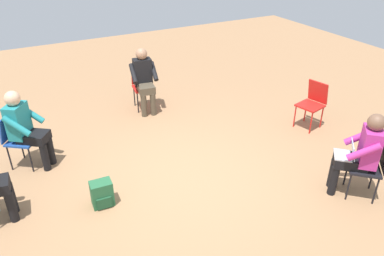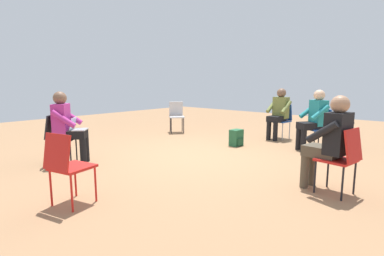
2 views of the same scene
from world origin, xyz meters
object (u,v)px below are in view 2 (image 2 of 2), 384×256
object	(u,v)px
chair_east	(67,164)
chair_southeast	(58,135)
chair_west	(282,119)
backpack_near_laptop_user	(236,139)
person_with_laptop	(67,124)
person_in_teal	(314,117)
chair_north	(342,156)
chair_northwest	(320,126)
person_in_black	(330,139)
person_in_olive	(279,111)
chair_southwest	(176,114)

from	to	relation	value
chair_east	chair_southeast	world-z (taller)	same
chair_west	backpack_near_laptop_user	bearing A→B (deg)	81.89
chair_east	person_with_laptop	world-z (taller)	person_with_laptop
chair_southeast	person_with_laptop	world-z (taller)	person_with_laptop
person_in_teal	chair_southeast	bearing A→B (deg)	89.39
chair_southeast	person_with_laptop	size ratio (longest dim) A/B	0.69
chair_east	person_in_teal	xyz separation A→B (m)	(-4.69, 1.03, 0.20)
chair_east	chair_north	xyz separation A→B (m)	(-2.40, 2.21, 0.00)
chair_northwest	person_in_black	xyz separation A→B (m)	(2.40, 0.91, 0.20)
person_in_black	person_in_olive	distance (m)	3.57
chair_southeast	backpack_near_laptop_user	distance (m)	3.59
person_with_laptop	person_in_teal	size ratio (longest dim) A/B	1.00
chair_east	chair_southwest	bearing A→B (deg)	107.41
person_in_black	chair_west	bearing A→B (deg)	42.40
person_with_laptop	chair_north	bearing A→B (deg)	64.23
chair_northwest	person_in_olive	distance (m)	1.29
chair_southeast	person_in_black	world-z (taller)	person_in_black
chair_west	chair_southwest	distance (m)	2.82
person_in_black	backpack_near_laptop_user	size ratio (longest dim) A/B	3.44
chair_northwest	person_in_black	world-z (taller)	person_in_black
person_in_black	backpack_near_laptop_user	xyz separation A→B (m)	(-1.57, -2.41, -0.54)
chair_northwest	person_with_laptop	distance (m)	4.89
chair_east	chair_north	world-z (taller)	same
chair_west	chair_north	distance (m)	3.82
backpack_near_laptop_user	chair_southwest	bearing A→B (deg)	-100.68
chair_southwest	person_in_olive	bearing A→B (deg)	149.08
chair_southwest	person_in_olive	world-z (taller)	person_in_olive
backpack_near_laptop_user	chair_southeast	bearing A→B (deg)	-24.62
person_in_black	person_in_teal	distance (m)	2.48
chair_southeast	person_in_olive	xyz separation A→B (m)	(-4.58, 1.82, 0.20)
chair_east	chair_northwest	bearing A→B (deg)	63.43
chair_north	chair_west	bearing A→B (deg)	44.25
chair_west	chair_north	world-z (taller)	same
person_in_olive	chair_southwest	bearing A→B (deg)	24.24
chair_east	person_in_black	world-z (taller)	person_in_black
chair_north	chair_southeast	world-z (taller)	same
chair_north	person_in_teal	distance (m)	2.58
chair_west	chair_southwest	size ratio (longest dim) A/B	1.00
person_with_laptop	person_in_olive	bearing A→B (deg)	112.14
chair_northwest	backpack_near_laptop_user	world-z (taller)	chair_northwest
chair_north	chair_east	bearing A→B (deg)	145.87
chair_southwest	person_in_olive	distance (m)	2.75
chair_west	chair_east	bearing A→B (deg)	95.24
chair_northwest	person_with_laptop	xyz separation A→B (m)	(3.95, -2.88, 0.20)
chair_southwest	backpack_near_laptop_user	bearing A→B (deg)	119.13
chair_west	chair_northwest	size ratio (longest dim) A/B	1.00
chair_north	chair_northwest	bearing A→B (deg)	32.39
chair_southwest	chair_north	distance (m)	5.25
person_in_olive	person_in_teal	distance (m)	1.25
chair_southwest	person_with_laptop	xyz separation A→B (m)	(3.55, 0.89, 0.20)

